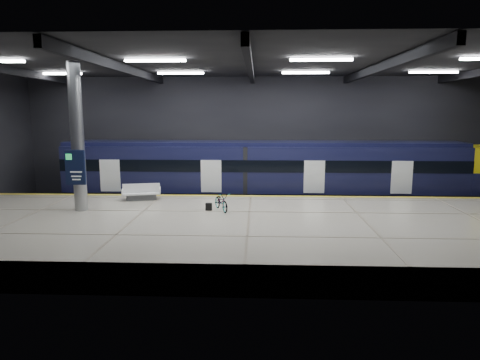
{
  "coord_description": "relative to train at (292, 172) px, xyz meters",
  "views": [
    {
      "loc": [
        0.39,
        -20.54,
        5.73
      ],
      "look_at": [
        -0.55,
        1.5,
        2.2
      ],
      "focal_mm": 32.0,
      "sensor_mm": 36.0,
      "label": 1
    }
  ],
  "objects": [
    {
      "name": "ground",
      "position": [
        -2.45,
        -5.5,
        -2.06
      ],
      "size": [
        30.0,
        30.0,
        0.0
      ],
      "primitive_type": "plane",
      "color": "black",
      "rests_on": "ground"
    },
    {
      "name": "room_shell",
      "position": [
        -2.45,
        -5.49,
        3.66
      ],
      "size": [
        30.1,
        16.1,
        8.05
      ],
      "color": "black",
      "rests_on": "ground"
    },
    {
      "name": "platform",
      "position": [
        -2.45,
        -8.0,
        -1.51
      ],
      "size": [
        30.0,
        11.0,
        1.1
      ],
      "primitive_type": "cube",
      "color": "beige",
      "rests_on": "ground"
    },
    {
      "name": "safety_strip",
      "position": [
        -2.45,
        -2.75,
        -0.95
      ],
      "size": [
        30.0,
        0.4,
        0.01
      ],
      "primitive_type": "cube",
      "color": "gold",
      "rests_on": "platform"
    },
    {
      "name": "rails",
      "position": [
        -2.45,
        0.0,
        -1.98
      ],
      "size": [
        30.0,
        1.52,
        0.16
      ],
      "color": "gray",
      "rests_on": "ground"
    },
    {
      "name": "train",
      "position": [
        0.0,
        0.0,
        0.0
      ],
      "size": [
        29.4,
        2.84,
        3.79
      ],
      "color": "black",
      "rests_on": "ground"
    },
    {
      "name": "bench",
      "position": [
        -8.22,
        -4.04,
        -0.65
      ],
      "size": [
        2.12,
        1.23,
        0.88
      ],
      "rotation": [
        0.0,
        0.0,
        0.22
      ],
      "color": "#595B60",
      "rests_on": "platform"
    },
    {
      "name": "bicycle",
      "position": [
        -3.78,
        -6.3,
        -0.53
      ],
      "size": [
        1.2,
        1.73,
        0.86
      ],
      "primitive_type": "imported",
      "rotation": [
        0.0,
        0.0,
        0.43
      ],
      "color": "#99999E",
      "rests_on": "platform"
    },
    {
      "name": "pannier_bag",
      "position": [
        -4.38,
        -6.3,
        -0.78
      ],
      "size": [
        0.31,
        0.2,
        0.35
      ],
      "primitive_type": "cube",
      "rotation": [
        0.0,
        0.0,
        -0.06
      ],
      "color": "black",
      "rests_on": "platform"
    },
    {
      "name": "info_column",
      "position": [
        -10.45,
        -6.52,
        2.4
      ],
      "size": [
        0.9,
        0.78,
        6.9
      ],
      "color": "#9EA0A5",
      "rests_on": "platform"
    }
  ]
}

